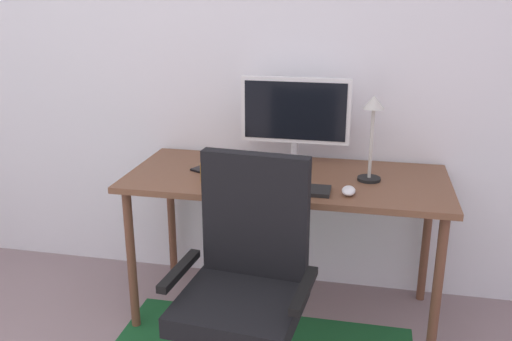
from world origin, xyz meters
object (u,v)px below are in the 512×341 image
office_chair (245,311)px  coffee_cup (208,172)px  monitor (295,114)px  desk (286,190)px  computer_mouse (349,191)px  desk_lamp (373,123)px  keyboard (283,188)px  cell_phone (204,168)px

office_chair → coffee_cup: bearing=124.3°
monitor → office_chair: monitor is taller
coffee_cup → office_chair: (0.30, -0.54, -0.37)m
desk → computer_mouse: computer_mouse is taller
desk_lamp → office_chair: (-0.44, -0.72, -0.61)m
keyboard → cell_phone: 0.50m
desk → office_chair: 0.75m
desk → office_chair: (-0.05, -0.71, -0.25)m
desk → keyboard: bearing=-85.9°
cell_phone → office_chair: (0.38, -0.73, -0.33)m
desk → desk_lamp: desk_lamp is taller
keyboard → office_chair: bearing=-97.2°
desk_lamp → office_chair: bearing=-121.6°
coffee_cup → keyboard: bearing=-6.6°
office_chair → monitor: bearing=91.8°
keyboard → office_chair: (-0.06, -0.50, -0.33)m
keyboard → desk_lamp: bearing=30.0°
keyboard → computer_mouse: size_ratio=4.13×
desk → coffee_cup: 0.40m
office_chair → desk: bearing=91.5°
monitor → coffee_cup: bearing=-134.4°
keyboard → monitor: bearing=90.8°
desk_lamp → monitor: bearing=154.3°
cell_phone → desk_lamp: desk_lamp is taller
monitor → keyboard: (0.01, -0.41, -0.26)m
coffee_cup → office_chair: 0.72m
monitor → cell_phone: monitor is taller
monitor → cell_phone: size_ratio=3.97×
computer_mouse → coffee_cup: size_ratio=1.12×
computer_mouse → desk_lamp: size_ratio=0.25×
keyboard → computer_mouse: computer_mouse is taller
desk → desk_lamp: bearing=1.8°
monitor → coffee_cup: size_ratio=6.00×
office_chair → computer_mouse: bearing=60.3°
monitor → office_chair: bearing=-93.6°
computer_mouse → desk_lamp: (0.09, 0.21, 0.26)m
keyboard → coffee_cup: bearing=173.4°
keyboard → computer_mouse: (0.29, 0.01, 0.01)m
desk → monitor: monitor is taller
desk → cell_phone: 0.43m
computer_mouse → coffee_cup: bearing=177.1°
desk → coffee_cup: bearing=-154.6°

